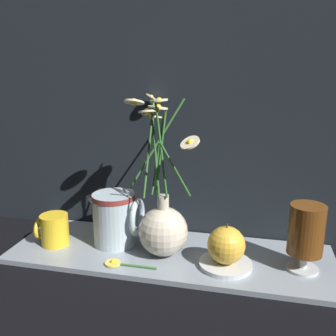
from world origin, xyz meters
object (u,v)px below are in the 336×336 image
(yellow_mug, at_px, (54,229))
(orange_fruit, at_px, (226,245))
(vase_with_flowers, at_px, (163,225))
(tea_glass, at_px, (306,232))
(ceramic_pitcher, at_px, (116,217))

(yellow_mug, distance_m, orange_fruit, 0.42)
(vase_with_flowers, relative_size, orange_fruit, 4.02)
(vase_with_flowers, xyz_separation_m, orange_fruit, (0.15, -0.02, -0.02))
(vase_with_flowers, distance_m, yellow_mug, 0.28)
(vase_with_flowers, distance_m, orange_fruit, 0.15)
(tea_glass, relative_size, orange_fruit, 1.63)
(yellow_mug, xyz_separation_m, ceramic_pitcher, (0.15, 0.04, 0.03))
(vase_with_flowers, relative_size, tea_glass, 2.46)
(vase_with_flowers, bearing_deg, tea_glass, -0.32)
(yellow_mug, distance_m, ceramic_pitcher, 0.16)
(ceramic_pitcher, height_order, orange_fruit, ceramic_pitcher)
(vase_with_flowers, height_order, orange_fruit, vase_with_flowers)
(ceramic_pitcher, bearing_deg, orange_fruit, -10.59)
(vase_with_flowers, xyz_separation_m, ceramic_pitcher, (-0.12, 0.03, -0.00))
(ceramic_pitcher, relative_size, orange_fruit, 1.54)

